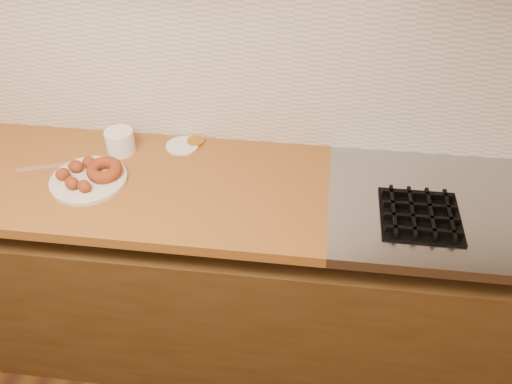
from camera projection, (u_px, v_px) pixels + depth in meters
The scene contains 11 objects.
wall_back at pixel (196, 25), 1.86m from camera, with size 4.00×0.02×2.70m, color beige.
base_cabinet at pixel (197, 279), 2.24m from camera, with size 3.60×0.60×0.77m, color #4E351A.
butcher_block at pixel (14, 173), 1.99m from camera, with size 2.30×0.62×0.04m, color #9B5524.
backsplash at pixel (198, 66), 1.95m from camera, with size 3.60×0.02×0.60m, color beige.
donut_plate at pixel (89, 180), 1.91m from camera, with size 0.27×0.27×0.02m, color silver.
ring_donut at pixel (104, 170), 1.91m from camera, with size 0.13×0.13×0.04m, color #9B4A25.
fried_dough_chunks at pixel (76, 174), 1.89m from camera, with size 0.16×0.20×0.05m.
plastic_tub at pixel (120, 142), 2.03m from camera, with size 0.11×0.11×0.09m, color white.
tub_lid at pixel (182, 146), 2.08m from camera, with size 0.13×0.13×0.01m, color white.
brass_jar_lid at pixel (196, 141), 2.10m from camera, with size 0.07×0.07×0.01m, color #B37A21.
wooden_utensil at pixel (46, 168), 1.97m from camera, with size 0.20×0.02×0.02m, color #976A41.
Camera 1 is at (0.43, 0.24, 2.10)m, focal length 38.00 mm.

